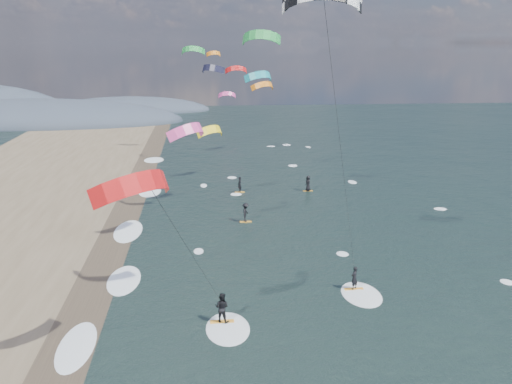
{
  "coord_description": "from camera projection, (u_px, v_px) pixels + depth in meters",
  "views": [
    {
      "loc": [
        -4.46,
        -23.14,
        16.26
      ],
      "look_at": [
        -1.0,
        12.0,
        7.0
      ],
      "focal_mm": 40.0,
      "sensor_mm": 36.0,
      "label": 1
    }
  ],
  "objects": [
    {
      "name": "kitesurfer_near_b",
      "position": [
        174.0,
        231.0,
        27.96
      ],
      "size": [
        7.18,
        9.31,
        11.51
      ],
      "color": "orange",
      "rests_on": "ground"
    },
    {
      "name": "kitesurfer_near_a",
      "position": [
        332.0,
        69.0,
        29.97
      ],
      "size": [
        7.71,
        8.56,
        19.63
      ],
      "color": "orange",
      "rests_on": "ground"
    },
    {
      "name": "bg_kite_field",
      "position": [
        229.0,
        75.0,
        76.15
      ],
      "size": [
        14.54,
        75.01,
        11.27
      ],
      "color": "green",
      "rests_on": "ground"
    },
    {
      "name": "far_kitesurfers",
      "position": [
        266.0,
        197.0,
        58.46
      ],
      "size": [
        9.05,
        12.01,
        1.85
      ],
      "color": "orange",
      "rests_on": "ground"
    },
    {
      "name": "shoreline_surf",
      "position": [
        113.0,
        282.0,
        39.99
      ],
      "size": [
        2.4,
        79.4,
        0.11
      ],
      "color": "white",
      "rests_on": "ground"
    },
    {
      "name": "coastal_hills",
      "position": [
        17.0,
        118.0,
        126.4
      ],
      "size": [
        80.0,
        41.0,
        15.0
      ],
      "color": "#3D4756",
      "rests_on": "ground"
    },
    {
      "name": "wet_sand_strip",
      "position": [
        83.0,
        314.0,
        35.31
      ],
      "size": [
        3.0,
        240.0,
        0.0
      ],
      "primitive_type": "cube",
      "color": "#382D23",
      "rests_on": "ground"
    }
  ]
}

